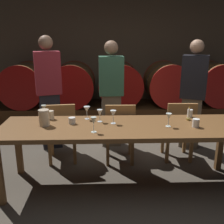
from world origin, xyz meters
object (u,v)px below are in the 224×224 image
object	(u,v)px
cup_far_right	(190,113)
wine_barrel_right	(167,84)
guest_center	(111,94)
guest_left	(49,92)
wine_glass_center_right	(100,113)
chair_right	(179,128)
guest_right	(193,94)
wine_glass_center_left	(94,121)
cup_center_left	(72,121)
wine_glass_right	(113,114)
wine_barrel_far_left	(26,85)
candle_center	(189,116)
wine_barrel_left	(73,84)
dining_table	(123,131)
cup_far_left	(51,115)
wine_glass_left	(87,110)
chair_left	(62,130)
wine_barrel_far_right	(214,83)
pitcher	(44,118)
wine_glass_far_right	(169,117)
cup_center_right	(196,123)
chair_center	(120,130)
wine_glass_far_left	(44,109)

from	to	relation	value
cup_far_right	wine_barrel_right	bearing A→B (deg)	84.35
guest_center	cup_far_right	world-z (taller)	guest_center
guest_left	wine_glass_center_right	bearing A→B (deg)	111.55
chair_right	guest_right	world-z (taller)	guest_right
wine_barrel_right	chair_right	distance (m)	1.86
wine_glass_center_left	cup_center_left	distance (m)	0.40
guest_center	wine_glass_right	xyz separation A→B (m)	(-0.01, -1.16, 0.02)
wine_barrel_far_left	candle_center	world-z (taller)	wine_barrel_far_left
guest_center	wine_glass_center_right	bearing A→B (deg)	79.41
candle_center	guest_right	bearing A→B (deg)	69.10
wine_barrel_left	cup_center_left	distance (m)	2.38
dining_table	guest_center	world-z (taller)	guest_center
guest_center	cup_far_right	distance (m)	1.35
wine_barrel_right	candle_center	world-z (taller)	wine_barrel_right
chair_right	cup_far_left	bearing A→B (deg)	13.70
guest_left	wine_glass_left	world-z (taller)	guest_left
candle_center	cup_center_left	distance (m)	1.41
chair_left	cup_center_left	world-z (taller)	chair_left
wine_barrel_far_right	candle_center	size ratio (longest dim) A/B	4.99
guest_left	wine_glass_center_right	distance (m)	1.31
wine_barrel_far_right	guest_center	xyz separation A→B (m)	(-2.17, -1.22, 0.07)
wine_barrel_far_right	wine_glass_center_left	xyz separation A→B (m)	(-2.40, -2.66, 0.09)
pitcher	wine_glass_center_right	xyz separation A→B (m)	(0.63, 0.11, 0.01)
wine_glass_far_right	wine_barrel_left	bearing A→B (deg)	118.19
chair_left	wine_glass_center_right	bearing A→B (deg)	132.35
wine_barrel_right	dining_table	world-z (taller)	wine_barrel_right
wine_glass_right	wine_barrel_left	bearing A→B (deg)	106.86
wine_barrel_left	cup_center_right	bearing A→B (deg)	-56.93
guest_right	candle_center	world-z (taller)	guest_right
wine_barrel_far_right	candle_center	distance (m)	2.61
chair_center	cup_far_right	size ratio (longest dim) A/B	9.28
wine_glass_left	wine_glass_center_right	size ratio (longest dim) A/B	1.06
wine_glass_right	cup_far_right	size ratio (longest dim) A/B	1.69
wine_glass_center_right	candle_center	bearing A→B (deg)	1.38
chair_right	cup_center_right	xyz separation A→B (m)	(-0.03, -0.72, 0.32)
wine_barrel_far_left	chair_left	world-z (taller)	wine_barrel_far_left
wine_glass_center_right	cup_center_left	world-z (taller)	wine_glass_center_right
wine_glass_center_left	wine_glass_far_right	size ratio (longest dim) A/B	1.09
cup_center_left	wine_glass_center_left	bearing A→B (deg)	-47.69
cup_center_right	wine_glass_left	bearing A→B (deg)	164.96
dining_table	wine_glass_center_right	distance (m)	0.35
chair_right	wine_glass_far_left	world-z (taller)	wine_glass_far_left
wine_glass_center_left	dining_table	bearing A→B (deg)	31.16
dining_table	wine_glass_far_right	size ratio (longest dim) A/B	18.12
wine_glass_right	cup_far_left	distance (m)	0.79
wine_glass_center_left	wine_glass_center_right	xyz separation A→B (m)	(0.06, 0.35, -0.02)
cup_far_left	cup_center_left	world-z (taller)	cup_far_left
cup_far_left	chair_center	bearing A→B (deg)	19.89
chair_center	cup_far_left	size ratio (longest dim) A/B	8.28
wine_glass_left	wine_glass_far_right	size ratio (longest dim) A/B	1.03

